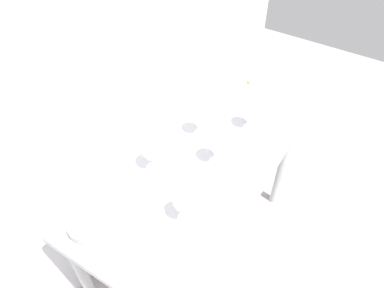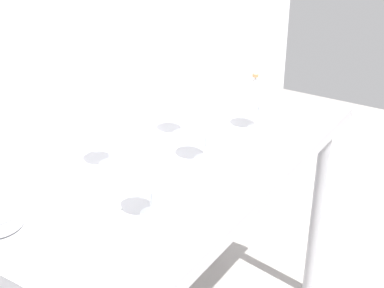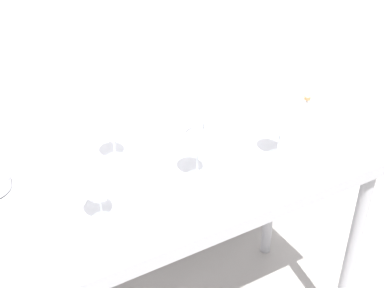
{
  "view_description": "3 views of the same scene",
  "coord_description": "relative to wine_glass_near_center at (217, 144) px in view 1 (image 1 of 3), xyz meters",
  "views": [
    {
      "loc": [
        -1.01,
        -0.6,
        2.2
      ],
      "look_at": [
        0.01,
        0.05,
        0.97
      ],
      "focal_mm": 33.81,
      "sensor_mm": 36.0,
      "label": 1
    },
    {
      "loc": [
        -1.28,
        -0.88,
        1.71
      ],
      "look_at": [
        0.04,
        -0.02,
        0.93
      ],
      "focal_mm": 51.22,
      "sensor_mm": 36.0,
      "label": 2
    },
    {
      "loc": [
        -0.64,
        -1.21,
        1.84
      ],
      "look_at": [
        0.06,
        0.02,
        0.96
      ],
      "focal_mm": 46.56,
      "sensor_mm": 36.0,
      "label": 3
    }
  ],
  "objects": [
    {
      "name": "steel_counter",
      "position": [
        -0.03,
        0.07,
        -0.23
      ],
      "size": [
        1.4,
        0.65,
        0.9
      ],
      "color": "#AFAFB4",
      "rests_on": "ground_plane"
    },
    {
      "name": "back_wall",
      "position": [
        -0.03,
        0.57,
        0.27
      ],
      "size": [
        3.8,
        0.04,
        2.6
      ],
      "primitive_type": "cube",
      "color": "silver",
      "rests_on": "ground_plane"
    },
    {
      "name": "wine_glass_far_left",
      "position": [
        -0.19,
        0.23,
        -0.01
      ],
      "size": [
        0.09,
        0.09,
        0.16
      ],
      "color": "white",
      "rests_on": "steel_counter"
    },
    {
      "name": "wine_glass_near_center",
      "position": [
        0.0,
        0.0,
        0.0
      ],
      "size": [
        0.09,
        0.09,
        0.18
      ],
      "color": "white",
      "rests_on": "steel_counter"
    },
    {
      "name": "wine_glass_near_left",
      "position": [
        -0.34,
        -0.05,
        -0.01
      ],
      "size": [
        0.09,
        0.09,
        0.16
      ],
      "color": "white",
      "rests_on": "steel_counter"
    },
    {
      "name": "tasting_sheet_upper",
      "position": [
        -0.37,
        0.17,
        -0.12
      ],
      "size": [
        0.26,
        0.27,
        0.0
      ],
      "primitive_type": "cube",
      "rotation": [
        0.0,
        0.0,
        -0.63
      ],
      "color": "white",
      "rests_on": "steel_counter"
    },
    {
      "name": "decanter_funnel",
      "position": [
        0.54,
        0.1,
        -0.07
      ],
      "size": [
        0.11,
        0.11,
        0.15
      ],
      "color": "#BBBBBB",
      "rests_on": "steel_counter"
    },
    {
      "name": "wine_glass_far_right",
      "position": [
        0.12,
        0.17,
        0.0
      ],
      "size": [
        0.08,
        0.08,
        0.17
      ],
      "color": "white",
      "rests_on": "steel_counter"
    },
    {
      "name": "tasting_bowl",
      "position": [
        -0.6,
        0.26,
        -0.1
      ],
      "size": [
        0.15,
        0.15,
        0.05
      ],
      "color": "#4C4C4C",
      "rests_on": "steel_counter"
    },
    {
      "name": "wine_glass_near_right",
      "position": [
        0.3,
        -0.03,
        -0.01
      ],
      "size": [
        0.08,
        0.08,
        0.17
      ],
      "color": "white",
      "rests_on": "steel_counter"
    },
    {
      "name": "ground_plane",
      "position": [
        -0.03,
        0.08,
        -1.03
      ],
      "size": [
        6.0,
        6.0,
        0.0
      ],
      "primitive_type": "plane",
      "color": "#9D9893"
    }
  ]
}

